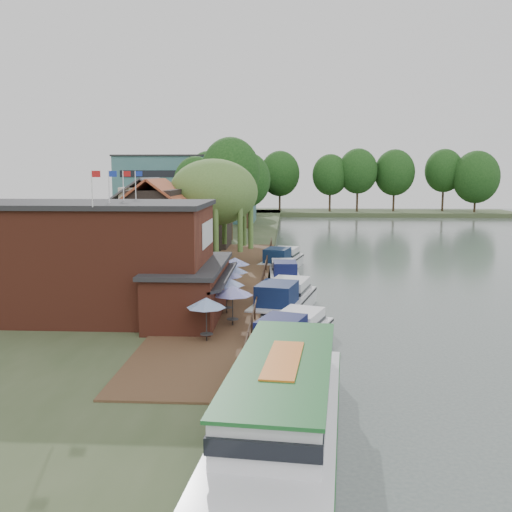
{
  "coord_description": "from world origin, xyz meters",
  "views": [
    {
      "loc": [
        -3.32,
        -36.22,
        10.06
      ],
      "look_at": [
        -6.0,
        12.0,
        3.0
      ],
      "focal_mm": 40.0,
      "sensor_mm": 36.0,
      "label": 1
    }
  ],
  "objects": [
    {
      "name": "bank_tree_0",
      "position": [
        -11.01,
        40.51,
        7.9
      ],
      "size": [
        7.91,
        7.91,
        13.81
      ],
      "primitive_type": null,
      "color": "#143811",
      "rests_on": "land_bank"
    },
    {
      "name": "cottage_c",
      "position": [
        -14.0,
        33.0,
        5.25
      ],
      "size": [
        7.6,
        7.6,
        8.5
      ],
      "primitive_type": null,
      "color": "black",
      "rests_on": "land_bank"
    },
    {
      "name": "cruiser_2",
      "position": [
        -3.61,
        15.67,
        1.11
      ],
      "size": [
        3.52,
        9.44,
        2.22
      ],
      "primitive_type": null,
      "rotation": [
        0.0,
        0.0,
        0.06
      ],
      "color": "silver",
      "rests_on": "ground"
    },
    {
      "name": "swan",
      "position": [
        -4.48,
        -9.85,
        0.22
      ],
      "size": [
        0.44,
        0.44,
        0.44
      ],
      "primitive_type": "sphere",
      "color": "white",
      "rests_on": "ground"
    },
    {
      "name": "umbrella_1",
      "position": [
        -6.53,
        -3.46,
        2.29
      ],
      "size": [
        2.46,
        2.46,
        2.38
      ],
      "primitive_type": null,
      "color": "#1E1B99",
      "rests_on": "quay_deck"
    },
    {
      "name": "cruiser_1",
      "position": [
        -3.55,
        3.85,
        1.31
      ],
      "size": [
        5.77,
        11.19,
        2.62
      ],
      "primitive_type": null,
      "rotation": [
        0.0,
        0.0,
        -0.23
      ],
      "color": "silver",
      "rests_on": "ground"
    },
    {
      "name": "cottage_a",
      "position": [
        -15.0,
        14.0,
        5.25
      ],
      "size": [
        8.6,
        7.6,
        8.5
      ],
      "primitive_type": null,
      "color": "black",
      "rests_on": "land_bank"
    },
    {
      "name": "cruiser_3",
      "position": [
        -3.9,
        22.98,
        1.24
      ],
      "size": [
        5.52,
        10.64,
        2.47
      ],
      "primitive_type": null,
      "rotation": [
        0.0,
        0.0,
        -0.23
      ],
      "color": "silver",
      "rests_on": "ground"
    },
    {
      "name": "pub",
      "position": [
        -14.0,
        -1.0,
        4.65
      ],
      "size": [
        20.0,
        11.0,
        7.3
      ],
      "primitive_type": null,
      "color": "maroon",
      "rests_on": "land_bank"
    },
    {
      "name": "bank_tree_1",
      "position": [
        -16.94,
        48.31,
        6.76
      ],
      "size": [
        6.54,
        6.54,
        11.51
      ],
      "primitive_type": null,
      "color": "#143811",
      "rests_on": "land_bank"
    },
    {
      "name": "cruiser_0",
      "position": [
        -3.03,
        -4.68,
        1.16
      ],
      "size": [
        6.08,
        10.14,
        2.33
      ],
      "primitive_type": null,
      "rotation": [
        0.0,
        0.0,
        -0.33
      ],
      "color": "white",
      "rests_on": "ground"
    },
    {
      "name": "land_bank",
      "position": [
        -30.0,
        35.0,
        0.5
      ],
      "size": [
        50.0,
        140.0,
        1.0
      ],
      "primitive_type": "cube",
      "color": "#384728",
      "rests_on": "ground"
    },
    {
      "name": "tour_boat",
      "position": [
        -3.51,
        -16.69,
        1.65
      ],
      "size": [
        5.73,
        15.44,
        3.3
      ],
      "primitive_type": null,
      "rotation": [
        0.0,
        0.0,
        -0.1
      ],
      "color": "silver",
      "rests_on": "ground"
    },
    {
      "name": "umbrella_4",
      "position": [
        -7.28,
        4.27,
        2.29
      ],
      "size": [
        2.27,
        2.27,
        2.38
      ],
      "primitive_type": null,
      "color": "navy",
      "rests_on": "quay_deck"
    },
    {
      "name": "willow",
      "position": [
        -10.5,
        19.0,
        6.21
      ],
      "size": [
        8.6,
        8.6,
        10.43
      ],
      "primitive_type": null,
      "color": "#476B2D",
      "rests_on": "land_bank"
    },
    {
      "name": "bank_tree_2",
      "position": [
        -10.05,
        57.1,
        7.22
      ],
      "size": [
        7.8,
        7.8,
        12.44
      ],
      "primitive_type": null,
      "color": "#143811",
      "rests_on": "land_bank"
    },
    {
      "name": "bank_tree_4",
      "position": [
        -12.88,
        84.67,
        7.02
      ],
      "size": [
        8.66,
        8.66,
        12.05
      ],
      "primitive_type": null,
      "color": "#143811",
      "rests_on": "land_bank"
    },
    {
      "name": "cottage_b",
      "position": [
        -18.0,
        24.0,
        5.25
      ],
      "size": [
        9.6,
        8.6,
        8.5
      ],
      "primitive_type": null,
      "color": "beige",
      "rests_on": "land_bank"
    },
    {
      "name": "ground",
      "position": [
        0.0,
        0.0,
        0.0
      ],
      "size": [
        260.0,
        260.0,
        0.0
      ],
      "primitive_type": "plane",
      "color": "#495551",
      "rests_on": "ground"
    },
    {
      "name": "umbrella_5",
      "position": [
        -7.42,
        7.8,
        2.29
      ],
      "size": [
        2.35,
        2.35,
        2.38
      ],
      "primitive_type": null,
      "color": "#1B2F98",
      "rests_on": "quay_deck"
    },
    {
      "name": "bank_tree_5",
      "position": [
        -17.94,
        94.14,
        7.22
      ],
      "size": [
        8.42,
        8.42,
        12.45
      ],
      "primitive_type": null,
      "color": "#143811",
      "rests_on": "land_bank"
    },
    {
      "name": "bank_tree_3",
      "position": [
        -17.84,
        76.75,
        7.14
      ],
      "size": [
        7.67,
        7.67,
        12.27
      ],
      "primitive_type": null,
      "color": "#143811",
      "rests_on": "land_bank"
    },
    {
      "name": "umbrella_2",
      "position": [
        -7.19,
        -0.57,
        2.29
      ],
      "size": [
        2.33,
        2.33,
        2.38
      ],
      "primitive_type": null,
      "color": "navy",
      "rests_on": "quay_deck"
    },
    {
      "name": "umbrella_0",
      "position": [
        -7.63,
        -6.69,
        2.29
      ],
      "size": [
        2.13,
        2.13,
        2.38
      ],
      "primitive_type": null,
      "color": "#1B4C97",
      "rests_on": "quay_deck"
    },
    {
      "name": "umbrella_3",
      "position": [
        -7.52,
        2.56,
        2.29
      ],
      "size": [
        2.22,
        2.22,
        2.38
      ],
      "primitive_type": null,
      "color": "navy",
      "rests_on": "quay_deck"
    },
    {
      "name": "quay_rail",
      "position": [
        -5.3,
        10.5,
        1.5
      ],
      "size": [
        0.2,
        49.0,
        1.0
      ],
      "primitive_type": null,
      "color": "black",
      "rests_on": "land_bank"
    },
    {
      "name": "quay_deck",
      "position": [
        -8.0,
        10.0,
        1.05
      ],
      "size": [
        6.0,
        50.0,
        0.1
      ],
      "primitive_type": "cube",
      "color": "#47301E",
      "rests_on": "land_bank"
    },
    {
      "name": "hotel_block",
      "position": [
        -22.0,
        70.0,
        7.15
      ],
      "size": [
        25.4,
        12.4,
        12.3
      ],
      "primitive_type": null,
      "color": "#38666B",
      "rests_on": "land_bank"
    }
  ]
}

